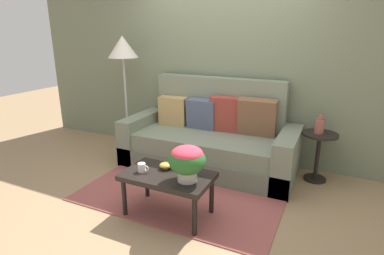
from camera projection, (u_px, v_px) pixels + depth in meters
The scene contains 11 objects.
ground_plane at pixel (189, 186), 3.71m from camera, with size 14.00×14.00×0.00m, color #997A56.
wall_back at pixel (225, 60), 4.29m from camera, with size 6.40×0.12×2.76m, color slate.
area_rug at pixel (192, 182), 3.79m from camera, with size 2.21×1.94×0.01m, color #994C47.
couch at pixel (210, 140), 4.18m from camera, with size 2.27×0.94×1.16m.
coffee_table at pixel (168, 179), 3.03m from camera, with size 0.87×0.51×0.44m.
side_table at pixel (318, 148), 3.74m from camera, with size 0.41×0.41×0.61m.
floor_lamp at pixel (123, 54), 4.47m from camera, with size 0.43×0.43×1.70m.
potted_plant at pixel (187, 160), 2.82m from camera, with size 0.34×0.34×0.34m.
coffee_mug at pixel (142, 168), 3.05m from camera, with size 0.12×0.08×0.09m.
snack_bowl at pixel (166, 165), 3.12m from camera, with size 0.13×0.13×0.07m.
table_vase at pixel (320, 126), 3.66m from camera, with size 0.11×0.11×0.23m.
Camera 1 is at (1.45, -3.00, 1.77)m, focal length 29.23 mm.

